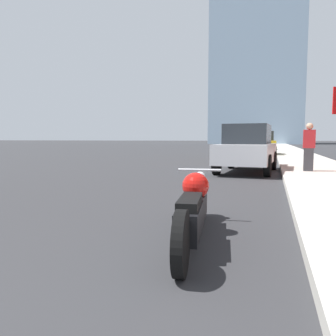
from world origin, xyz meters
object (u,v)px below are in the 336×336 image
Objects in this scene: parked_car_silver at (247,148)px; pedestrian at (309,147)px; parked_car_yellow at (261,144)px; motorcycle at (193,208)px; parked_car_white at (261,142)px.

parked_car_silver is 2.72× the size of pedestrian.
parked_car_yellow is at bearing 98.70° from pedestrian.
pedestrian reaches higher than parked_car_silver.
parked_car_silver is 1.09× the size of parked_car_yellow.
parked_car_yellow reaches higher than parked_car_silver.
parked_car_white reaches higher than motorcycle.
parked_car_white is 22.65m from pedestrian.
motorcycle is 8.03m from pedestrian.
parked_car_white is (-0.14, 30.30, 0.50)m from motorcycle.
motorcycle is 30.30m from parked_car_white.
parked_car_white is at bearing 95.48° from pedestrian.
motorcycle is 0.64× the size of parked_car_white.
parked_car_yellow reaches higher than pedestrian.
parked_car_white is at bearing 89.26° from parked_car_yellow.
parked_car_silver is 1.01× the size of parked_car_white.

